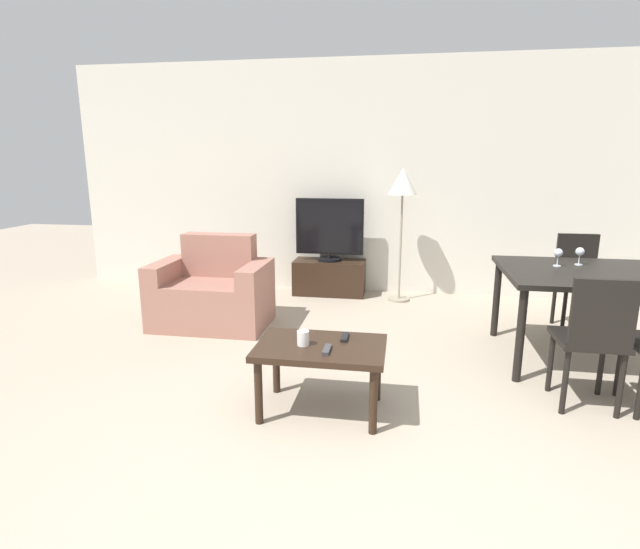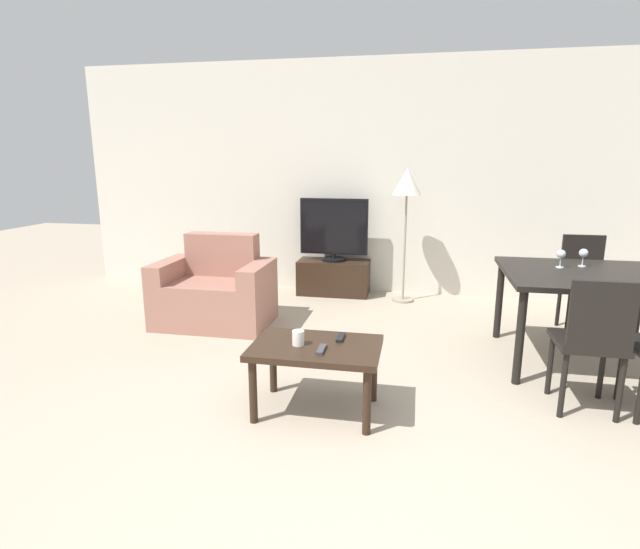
% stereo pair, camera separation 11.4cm
% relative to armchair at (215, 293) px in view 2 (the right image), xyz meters
% --- Properties ---
extents(ground_plane, '(18.00, 18.00, 0.00)m').
position_rel_armchair_xyz_m(ground_plane, '(1.70, -2.46, -0.31)').
color(ground_plane, tan).
extents(wall_back, '(7.90, 0.06, 2.70)m').
position_rel_armchair_xyz_m(wall_back, '(1.70, 1.56, 1.04)').
color(wall_back, silver).
rests_on(wall_back, ground_plane).
extents(armchair, '(1.08, 0.71, 0.86)m').
position_rel_armchair_xyz_m(armchair, '(0.00, 0.00, 0.00)').
color(armchair, '#9E6B5B').
rests_on(armchair, ground_plane).
extents(tv_stand, '(0.84, 0.38, 0.41)m').
position_rel_armchair_xyz_m(tv_stand, '(0.95, 1.30, -0.11)').
color(tv_stand, black).
rests_on(tv_stand, ground_plane).
extents(tv, '(0.79, 0.28, 0.73)m').
position_rel_armchair_xyz_m(tv, '(0.95, 1.29, 0.46)').
color(tv, black).
rests_on(tv, tv_stand).
extents(coffee_table, '(0.80, 0.54, 0.45)m').
position_rel_armchair_xyz_m(coffee_table, '(1.32, -1.53, 0.08)').
color(coffee_table, black).
rests_on(coffee_table, ground_plane).
extents(dining_table, '(1.25, 1.10, 0.74)m').
position_rel_armchair_xyz_m(dining_table, '(3.22, -0.37, 0.35)').
color(dining_table, black).
rests_on(dining_table, ground_plane).
extents(dining_chair_near, '(0.40, 0.40, 0.89)m').
position_rel_armchair_xyz_m(dining_chair_near, '(3.00, -1.22, 0.19)').
color(dining_chair_near, black).
rests_on(dining_chair_near, ground_plane).
extents(dining_chair_far, '(0.40, 0.40, 0.89)m').
position_rel_armchair_xyz_m(dining_chair_far, '(3.44, 0.49, 0.19)').
color(dining_chair_far, black).
rests_on(dining_chair_far, ground_plane).
extents(floor_lamp, '(0.31, 0.31, 1.49)m').
position_rel_armchair_xyz_m(floor_lamp, '(1.77, 1.16, 0.95)').
color(floor_lamp, gray).
rests_on(floor_lamp, ground_plane).
extents(remote_primary, '(0.04, 0.15, 0.02)m').
position_rel_armchair_xyz_m(remote_primary, '(1.37, -1.62, 0.15)').
color(remote_primary, '#38383D').
rests_on(remote_primary, coffee_table).
extents(remote_secondary, '(0.04, 0.15, 0.02)m').
position_rel_armchair_xyz_m(remote_secondary, '(1.45, -1.40, 0.15)').
color(remote_secondary, black).
rests_on(remote_secondary, coffee_table).
extents(cup_white_near, '(0.07, 0.07, 0.09)m').
position_rel_armchair_xyz_m(cup_white_near, '(1.21, -1.55, 0.19)').
color(cup_white_near, white).
rests_on(cup_white_near, coffee_table).
extents(wine_glass_left, '(0.07, 0.07, 0.15)m').
position_rel_armchair_xyz_m(wine_glass_left, '(3.22, -0.14, 0.53)').
color(wine_glass_left, silver).
rests_on(wine_glass_left, dining_table).
extents(wine_glass_center, '(0.07, 0.07, 0.15)m').
position_rel_armchair_xyz_m(wine_glass_center, '(3.03, -0.22, 0.53)').
color(wine_glass_center, silver).
rests_on(wine_glass_center, dining_table).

